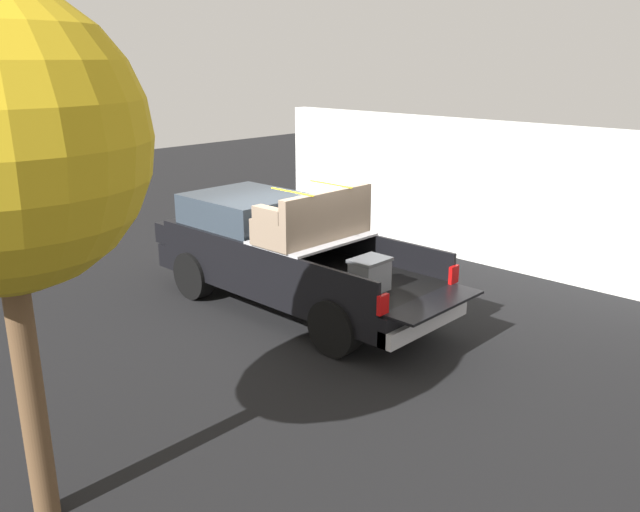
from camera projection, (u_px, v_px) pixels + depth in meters
ground_plane at (295, 309)px, 11.47m from camera, size 40.00×40.00×0.00m
pickup_truck at (280, 252)px, 11.43m from camera, size 6.05×2.06×2.23m
building_facade at (477, 192)px, 13.86m from camera, size 10.71×0.36×3.01m
trash_can at (302, 224)px, 15.32m from camera, size 0.60×0.60×0.98m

